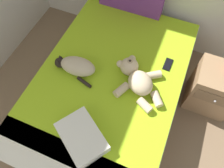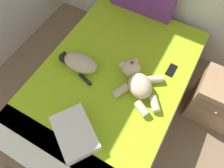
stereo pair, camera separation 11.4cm
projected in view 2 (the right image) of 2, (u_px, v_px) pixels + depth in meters
The scene contains 6 objects.
bed at pixel (111, 89), 2.24m from camera, with size 1.38×2.07×0.52m.
cat at pixel (79, 63), 2.01m from camera, with size 0.43×0.25×0.15m.
teddy_bear at pixel (137, 81), 1.90m from camera, with size 0.53×0.48×0.18m.
cell_phone at pixel (171, 70), 2.04m from camera, with size 0.08×0.15×0.01m.
throw_pillow at pixel (75, 133), 1.69m from camera, with size 0.40×0.28×0.11m, color white.
nightstand at pixel (217, 100), 2.16m from camera, with size 0.46×0.42×0.55m.
Camera 2 is at (1.99, 2.05, 2.23)m, focal length 33.98 mm.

